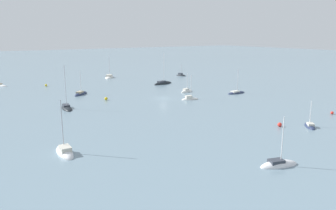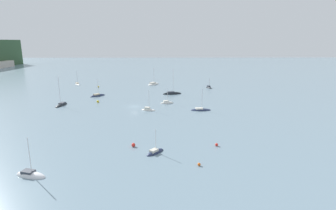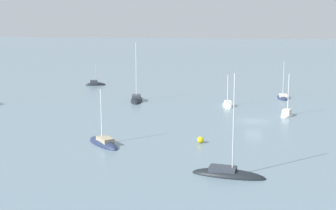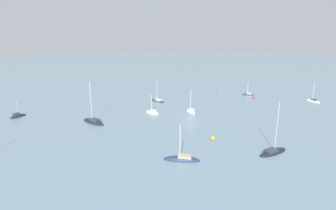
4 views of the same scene
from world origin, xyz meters
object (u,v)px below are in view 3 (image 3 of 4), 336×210
at_px(sailboat_3, 228,106).
at_px(sailboat_7, 95,85).
at_px(sailboat_11, 136,100).
at_px(mooring_buoy_2, 200,140).
at_px(sailboat_2, 283,98).
at_px(sailboat_5, 287,115).
at_px(sailboat_4, 104,144).
at_px(sailboat_8, 228,175).

xyz_separation_m(sailboat_3, sailboat_7, (33.32, -21.59, 0.03)).
bearing_deg(sailboat_11, mooring_buoy_2, -163.23).
height_order(sailboat_2, sailboat_5, sailboat_2).
distance_m(sailboat_2, sailboat_11, 29.89).
height_order(sailboat_3, sailboat_4, sailboat_4).
distance_m(sailboat_3, sailboat_7, 39.70).
xyz_separation_m(sailboat_2, sailboat_11, (28.56, 8.83, 0.02)).
distance_m(sailboat_5, sailboat_7, 51.87).
xyz_separation_m(sailboat_3, mooring_buoy_2, (1.83, 26.54, 0.34)).
relative_size(sailboat_3, sailboat_11, 0.54).
height_order(sailboat_5, sailboat_11, sailboat_11).
relative_size(sailboat_3, sailboat_4, 0.84).
relative_size(sailboat_5, sailboat_8, 0.66).
xyz_separation_m(sailboat_11, mooring_buoy_2, (-16.22, 29.05, 0.33)).
distance_m(sailboat_2, mooring_buoy_2, 39.84).
xyz_separation_m(sailboat_2, sailboat_4, (24.57, 40.99, 0.00)).
relative_size(sailboat_5, mooring_buoy_2, 8.71).
relative_size(sailboat_2, sailboat_7, 1.43).
distance_m(sailboat_4, sailboat_8, 18.96).
height_order(sailboat_3, sailboat_5, sailboat_5).
relative_size(sailboat_2, sailboat_3, 1.22).
xyz_separation_m(sailboat_7, sailboat_11, (-15.27, 19.07, -0.02)).
bearing_deg(sailboat_8, mooring_buoy_2, 116.46).
bearing_deg(sailboat_8, sailboat_2, 87.86).
bearing_deg(sailboat_4, mooring_buoy_2, -120.44).
xyz_separation_m(sailboat_4, sailboat_7, (19.25, -51.23, 0.04)).
height_order(sailboat_5, sailboat_8, sailboat_8).
height_order(sailboat_8, sailboat_11, sailboat_11).
bearing_deg(sailboat_5, sailboat_2, 15.60).
bearing_deg(mooring_buoy_2, sailboat_7, -56.80).
xyz_separation_m(sailboat_4, sailboat_8, (-16.60, 9.17, 0.02)).
relative_size(sailboat_3, mooring_buoy_2, 7.68).
bearing_deg(sailboat_8, sailboat_7, 127.59).
bearing_deg(sailboat_5, sailboat_8, -177.30).
xyz_separation_m(sailboat_2, sailboat_8, (7.98, 50.16, 0.02)).
xyz_separation_m(sailboat_2, sailboat_3, (10.51, 11.35, 0.02)).
distance_m(sailboat_5, sailboat_11, 29.75).
distance_m(sailboat_4, sailboat_5, 33.63).
height_order(sailboat_5, sailboat_7, sailboat_5).
distance_m(sailboat_2, sailboat_4, 47.79).
bearing_deg(sailboat_3, sailboat_2, -56.72).
xyz_separation_m(sailboat_4, sailboat_5, (-24.38, -23.17, 0.07)).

